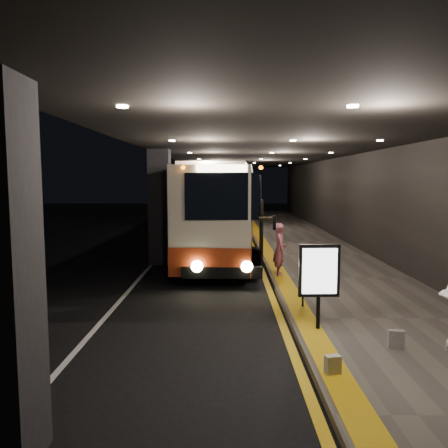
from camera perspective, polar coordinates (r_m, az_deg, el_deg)
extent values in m
plane|color=black|center=(13.23, -4.40, -8.45)|extent=(90.00, 90.00, 0.00)
cube|color=silver|center=(18.30, -8.72, -4.45)|extent=(0.12, 50.00, 0.01)
cube|color=gold|center=(18.12, 4.39, -4.51)|extent=(0.18, 50.00, 0.01)
cube|color=#514C44|center=(18.42, 11.88, -4.22)|extent=(4.50, 50.00, 0.15)
cube|color=gold|center=(18.13, 5.98, -4.03)|extent=(0.50, 50.00, 0.01)
cube|color=black|center=(18.73, 18.86, 4.75)|extent=(0.10, 50.00, 6.00)
cube|color=black|center=(17.01, -8.37, 2.22)|extent=(0.80, 0.80, 4.40)
cube|color=black|center=(28.91, -4.75, 3.77)|extent=(0.80, 0.80, 4.40)
cube|color=black|center=(17.88, 5.00, 10.14)|extent=(9.00, 50.00, 0.40)
cube|color=beige|center=(18.48, -0.06, 2.09)|extent=(3.17, 11.81, 3.31)
cube|color=maroon|center=(18.60, -0.06, -1.65)|extent=(3.19, 11.83, 0.88)
cube|color=black|center=(12.58, -0.29, 3.61)|extent=(2.14, 0.20, 1.36)
cube|color=black|center=(12.94, -0.28, -6.33)|extent=(2.40, 0.40, 0.34)
cylinder|color=black|center=(15.05, -4.37, -4.79)|extent=(0.27, 0.97, 0.97)
cylinder|color=black|center=(15.03, 4.02, -4.81)|extent=(0.27, 0.97, 0.97)
cylinder|color=black|center=(22.54, -2.77, -1.20)|extent=(0.27, 0.97, 0.97)
cylinder|color=black|center=(22.53, 2.81, -1.20)|extent=(0.27, 0.97, 0.97)
sphere|color=#FFEAA5|center=(12.84, -3.55, -5.55)|extent=(0.35, 0.35, 0.35)
sphere|color=#FFEAA5|center=(12.83, 3.00, -5.56)|extent=(0.35, 0.35, 0.35)
cube|color=#FFF2BF|center=(12.56, -0.29, 7.29)|extent=(1.46, 0.14, 0.21)
cube|color=beige|center=(30.15, 0.34, 3.37)|extent=(2.65, 11.11, 3.13)
cube|color=maroon|center=(30.22, 0.34, 1.19)|extent=(2.67, 11.13, 0.83)
cube|color=black|center=(24.57, 0.32, 4.40)|extent=(2.03, 0.12, 1.29)
cube|color=black|center=(24.80, 0.32, -0.49)|extent=(2.26, 0.32, 0.32)
cylinder|color=black|center=(26.79, -1.88, -0.12)|extent=(0.26, 0.92, 0.92)
cylinder|color=black|center=(26.79, 2.53, -0.12)|extent=(0.26, 0.92, 0.92)
cylinder|color=black|center=(33.93, -1.40, 1.16)|extent=(0.26, 0.92, 0.92)
cylinder|color=black|center=(33.93, 2.09, 1.16)|extent=(0.26, 0.92, 0.92)
cube|color=beige|center=(45.90, 0.38, 4.60)|extent=(3.06, 12.70, 3.57)
cube|color=maroon|center=(45.95, 0.38, 2.96)|extent=(3.08, 12.72, 0.95)
cube|color=black|center=(39.55, 0.37, 5.52)|extent=(2.31, 0.14, 1.47)
cube|color=black|center=(39.72, 0.37, 2.03)|extent=(2.58, 0.34, 0.37)
cylinder|color=black|center=(42.00, -1.26, 2.17)|extent=(0.29, 1.05, 1.05)
cylinder|color=black|center=(42.00, 2.00, 2.17)|extent=(0.29, 1.05, 1.05)
cylinder|color=black|center=(50.18, -0.98, 2.79)|extent=(0.29, 1.05, 1.05)
cylinder|color=black|center=(50.18, 1.75, 2.79)|extent=(0.29, 1.05, 1.05)
imported|color=#AE5162|center=(14.27, 7.28, -3.29)|extent=(0.42, 0.63, 1.72)
cube|color=black|center=(8.97, 21.54, -13.80)|extent=(0.29, 0.16, 0.34)
cube|color=beige|center=(7.58, 14.01, -17.40)|extent=(0.27, 0.20, 0.31)
cylinder|color=black|center=(9.50, 12.19, -11.26)|extent=(0.08, 0.08, 0.70)
cube|color=black|center=(9.28, 12.31, -5.96)|extent=(0.85, 0.12, 1.09)
cube|color=white|center=(9.22, 12.39, -6.04)|extent=(0.72, 0.04, 0.95)
cylinder|color=black|center=(10.96, 10.27, -7.96)|extent=(0.05, 0.05, 1.04)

